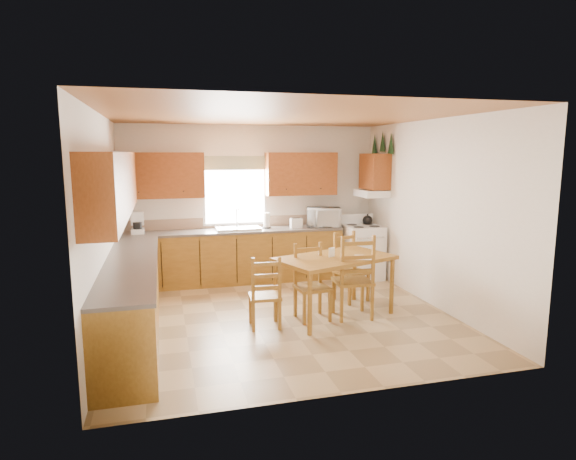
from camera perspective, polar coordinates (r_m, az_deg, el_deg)
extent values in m
plane|color=tan|center=(6.71, -0.59, -10.19)|extent=(4.50, 4.50, 0.00)
plane|color=#9A5E30|center=(6.35, -0.63, 13.45)|extent=(4.50, 4.50, 0.00)
plane|color=silver|center=(6.24, -21.06, 0.50)|extent=(4.50, 4.50, 0.00)
plane|color=silver|center=(7.28, 16.84, 1.86)|extent=(4.50, 4.50, 0.00)
plane|color=silver|center=(8.58, -4.32, 3.27)|extent=(4.50, 4.50, 0.00)
plane|color=silver|center=(4.28, 6.83, -2.67)|extent=(4.50, 4.50, 0.00)
cube|color=#8B5E20|center=(8.37, -6.39, -3.22)|extent=(3.75, 0.60, 0.88)
cube|color=#8B5E20|center=(6.26, -17.98, -7.85)|extent=(0.60, 3.60, 0.88)
cube|color=#544C47|center=(8.28, -6.45, -0.11)|extent=(3.75, 0.63, 0.04)
cube|color=#544C47|center=(6.15, -18.19, -3.74)|extent=(0.63, 3.60, 0.04)
cube|color=#8F735B|center=(8.55, -6.75, 0.92)|extent=(3.75, 0.01, 0.18)
cube|color=brown|center=(8.23, -14.85, 6.28)|extent=(1.41, 0.33, 0.75)
cube|color=brown|center=(8.58, 1.55, 6.68)|extent=(1.25, 0.33, 0.75)
cube|color=brown|center=(6.03, -19.92, 5.11)|extent=(0.33, 3.60, 0.75)
cube|color=brown|center=(8.60, 10.25, 6.85)|extent=(0.33, 0.62, 0.62)
cube|color=white|center=(8.61, 9.87, 4.32)|extent=(0.44, 0.62, 0.12)
cube|color=white|center=(8.48, -6.29, 4.54)|extent=(1.13, 0.02, 1.18)
cube|color=white|center=(8.48, -6.29, 4.53)|extent=(1.05, 0.01, 1.10)
cube|color=#465F39|center=(8.43, -6.32, 7.91)|extent=(1.19, 0.01, 0.24)
cube|color=silver|center=(8.29, -5.94, 0.19)|extent=(0.75, 0.45, 0.04)
cone|color=#17371C|center=(8.37, 12.10, 10.02)|extent=(0.22, 0.22, 0.36)
cone|color=#17371C|center=(8.66, 11.14, 10.28)|extent=(0.22, 0.22, 0.36)
cone|color=#17371C|center=(8.95, 10.22, 10.00)|extent=(0.22, 0.22, 0.36)
cube|color=white|center=(8.69, 8.81, -2.65)|extent=(0.63, 0.65, 0.93)
cube|color=white|center=(8.19, -17.41, 0.74)|extent=(0.24, 0.27, 0.33)
cylinder|color=white|center=(8.40, -2.54, 1.13)|extent=(0.14, 0.14, 0.27)
cube|color=white|center=(8.45, 0.98, 0.84)|extent=(0.20, 0.13, 0.16)
imported|color=white|center=(8.62, 4.26, 1.53)|extent=(0.64, 0.53, 0.33)
cube|color=#8B5E20|center=(6.65, 5.53, -6.66)|extent=(1.76, 1.36, 0.83)
cube|color=#8B5E20|center=(6.20, -2.79, -7.29)|extent=(0.42, 0.40, 0.94)
cube|color=#8B5E20|center=(6.59, 7.68, -5.41)|extent=(0.52, 0.50, 1.15)
cube|color=#8B5E20|center=(6.47, 2.93, -6.28)|extent=(0.45, 0.44, 1.01)
cube|color=#8B5E20|center=(7.33, 7.54, -4.43)|extent=(0.54, 0.53, 1.02)
cube|color=white|center=(6.56, 8.89, -3.22)|extent=(0.32, 0.37, 0.00)
cube|color=white|center=(6.54, 5.20, -2.65)|extent=(0.09, 0.05, 0.12)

